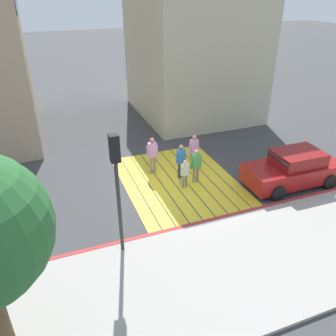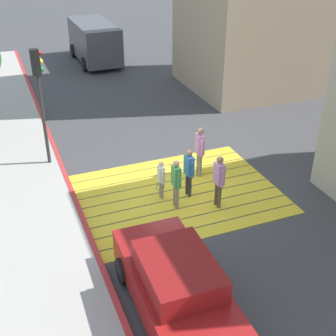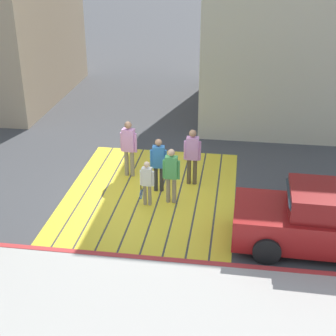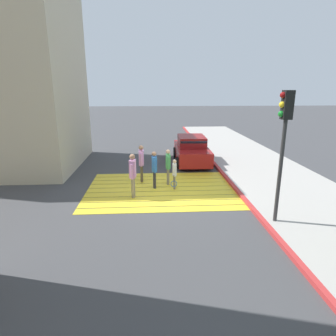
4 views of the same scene
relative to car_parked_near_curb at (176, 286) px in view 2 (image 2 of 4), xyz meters
name	(u,v)px [view 2 (image 2 of 4)]	position (x,y,z in m)	size (l,w,h in m)	color
ground_plane	(178,194)	(2.00, 4.62, -0.73)	(120.00, 120.00, 0.00)	#424244
crosswalk_stripes	(178,193)	(2.00, 4.62, -0.73)	(6.40, 4.90, 0.01)	yellow
curb_painted	(80,213)	(-1.25, 4.62, -0.67)	(0.16, 40.00, 0.13)	#BC3333
car_parked_near_curb	(176,286)	(0.00, 0.00, 0.00)	(2.05, 4.33, 1.57)	maroon
van_down_street	(94,41)	(3.16, 20.52, 0.54)	(2.39, 5.22, 2.35)	#4C4C51
traffic_light_corner	(39,85)	(-1.58, 8.16, 2.30)	(0.39, 0.28, 4.24)	#2D2D2D
pedestrian_adult_lead	(176,180)	(1.64, 3.96, 0.22)	(0.21, 0.48, 1.64)	gray
pedestrian_adult_trailing	(189,169)	(2.27, 4.42, 0.23)	(0.24, 0.49, 1.66)	#333338
pedestrian_adult_side	(219,178)	(2.86, 3.50, 0.29)	(0.23, 0.51, 1.76)	brown
pedestrian_teen_behind	(200,148)	(3.15, 5.48, 0.32)	(0.27, 0.52, 1.80)	gray
pedestrian_child_with_racket	(161,177)	(1.40, 4.61, 0.02)	(0.28, 0.41, 1.34)	gray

